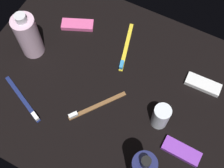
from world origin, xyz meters
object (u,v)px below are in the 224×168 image
Objects in this scene: deodorant_stick at (161,116)px; snack_bar_purple at (181,151)px; toothbrush_yellow at (126,49)px; snack_bar_white at (203,84)px; snack_bar_pink at (78,25)px; toothbrush_brown at (94,107)px; toothbrush_navy at (24,101)px; bodywash_bottle at (28,36)px.

deodorant_stick is 0.84× the size of snack_bar_purple.
deodorant_stick reaches higher than toothbrush_yellow.
snack_bar_purple is (-1.66, 21.57, 0.00)cm from snack_bar_white.
deodorant_stick is 10.77cm from snack_bar_purple.
snack_bar_white is 1.00× the size of snack_bar_pink.
toothbrush_yellow is 1.70× the size of snack_bar_white.
snack_bar_purple is at bearing 179.24° from toothbrush_brown.
toothbrush_brown is 29.57cm from snack_bar_pink.
snack_bar_purple is at bearing 141.30° from toothbrush_yellow.
toothbrush_navy is at bearing 22.33° from toothbrush_brown.
toothbrush_yellow is 1.70× the size of snack_bar_purple.
bodywash_bottle is 29.94cm from toothbrush_yellow.
bodywash_bottle is 1.94× the size of deodorant_stick.
snack_bar_purple is at bearing -170.85° from toothbrush_navy.
bodywash_bottle is at bearing -65.04° from toothbrush_navy.
toothbrush_navy reaches higher than snack_bar_white.
deodorant_stick is 0.49× the size of toothbrush_yellow.
toothbrush_brown reaches higher than snack_bar_purple.
deodorant_stick is at bearing -161.49° from toothbrush_navy.
toothbrush_yellow is at bearing -88.44° from toothbrush_brown.
toothbrush_yellow is at bearing -152.78° from bodywash_bottle.
snack_bar_purple is at bearing 129.42° from snack_bar_pink.
toothbrush_brown is 33.10cm from snack_bar_white.
deodorant_stick is 41.42cm from snack_bar_pink.
deodorant_stick is 19.24cm from toothbrush_brown.
bodywash_bottle is at bearing 12.25° from snack_bar_white.
snack_bar_pink is at bearing -24.94° from snack_bar_purple.
snack_bar_purple is at bearing 150.16° from deodorant_stick.
snack_bar_pink is at bearing -3.61° from snack_bar_white.
bodywash_bottle reaches higher than toothbrush_brown.
snack_bar_pink is at bearing -90.19° from toothbrush_navy.
toothbrush_navy is 1.63× the size of snack_bar_white.
deodorant_stick is (-44.74, 3.81, -3.29)cm from bodywash_bottle.
toothbrush_brown is 1.46× the size of snack_bar_purple.
snack_bar_pink is at bearing -3.20° from toothbrush_yellow.
toothbrush_yellow reaches higher than snack_bar_purple.
deodorant_stick is 0.84× the size of snack_bar_white.
snack_bar_pink is (37.07, -18.13, -3.62)cm from deodorant_stick.
snack_bar_white is (-7.13, -16.53, -3.62)cm from deodorant_stick.
deodorant_stick reaches higher than snack_bar_white.
toothbrush_navy is 20.43cm from toothbrush_brown.
bodywash_bottle is 1.12× the size of toothbrush_brown.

